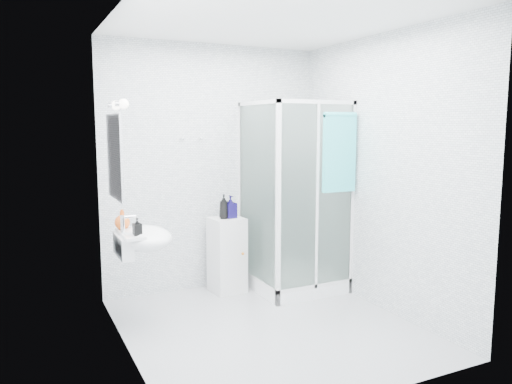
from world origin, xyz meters
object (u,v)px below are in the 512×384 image
shampoo_bottle_a (224,207)px  soap_dispenser_orange (122,219)px  shower_enclosure (291,250)px  storage_cabinet (227,255)px  wall_basin (142,239)px  shampoo_bottle_b (230,207)px  soap_dispenser_black (137,227)px  hand_towel (339,151)px

shampoo_bottle_a → soap_dispenser_orange: (-1.12, -0.40, 0.03)m
shower_enclosure → storage_cabinet: size_ratio=2.52×
shower_enclosure → storage_cabinet: shower_enclosure is taller
wall_basin → storage_cabinet: (1.04, 0.60, -0.40)m
shampoo_bottle_b → soap_dispenser_orange: soap_dispenser_orange is taller
soap_dispenser_orange → storage_cabinet: bearing=20.3°
shower_enclosure → storage_cabinet: (-0.62, 0.28, -0.05)m
shampoo_bottle_b → shampoo_bottle_a: bearing=-172.6°
shampoo_bottle_b → soap_dispenser_orange: size_ratio=1.39×
wall_basin → shampoo_bottle_a: (0.99, 0.57, 0.12)m
storage_cabinet → soap_dispenser_black: soap_dispenser_black is taller
shampoo_bottle_a → soap_dispenser_orange: bearing=-160.1°
soap_dispenser_black → soap_dispenser_orange: bearing=100.6°
storage_cabinet → hand_towel: 1.60m
shampoo_bottle_a → shampoo_bottle_b: shampoo_bottle_a is taller
shampoo_bottle_a → shampoo_bottle_b: bearing=7.4°
wall_basin → soap_dispenser_black: size_ratio=3.87×
shampoo_bottle_b → soap_dispenser_black: bearing=-147.4°
soap_dispenser_black → shower_enclosure: bearing=15.0°
hand_towel → shampoo_bottle_b: size_ratio=3.33×
wall_basin → shampoo_bottle_b: bearing=28.4°
hand_towel → storage_cabinet: bearing=143.7°
storage_cabinet → soap_dispenser_orange: 1.35m
storage_cabinet → soap_dispenser_black: (-1.10, -0.74, 0.54)m
soap_dispenser_black → shampoo_bottle_b: bearing=32.6°
hand_towel → shampoo_bottle_a: hand_towel is taller
shampoo_bottle_b → soap_dispenser_black: size_ratio=1.63×
shower_enclosure → hand_towel: bearing=-52.6°
hand_towel → shampoo_bottle_b: hand_towel is taller
shampoo_bottle_a → wall_basin: bearing=-150.1°
wall_basin → soap_dispenser_orange: (-0.12, 0.17, 0.15)m
shampoo_bottle_a → shampoo_bottle_b: size_ratio=1.08×
wall_basin → shampoo_bottle_b: size_ratio=2.37×
hand_towel → soap_dispenser_black: bearing=-178.3°
soap_dispenser_black → shampoo_bottle_a: bearing=34.1°
soap_dispenser_orange → soap_dispenser_black: soap_dispenser_orange is taller
shampoo_bottle_b → soap_dispenser_orange: (-1.19, -0.41, 0.04)m
shampoo_bottle_b → soap_dispenser_black: shampoo_bottle_b is taller
hand_towel → soap_dispenser_orange: hand_towel is taller
shampoo_bottle_a → shampoo_bottle_b: 0.08m
wall_basin → shampoo_bottle_a: size_ratio=2.20×
shampoo_bottle_a → soap_dispenser_orange: shampoo_bottle_a is taller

